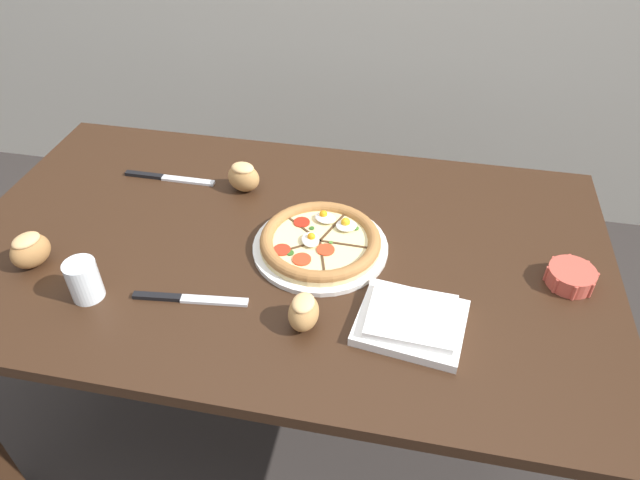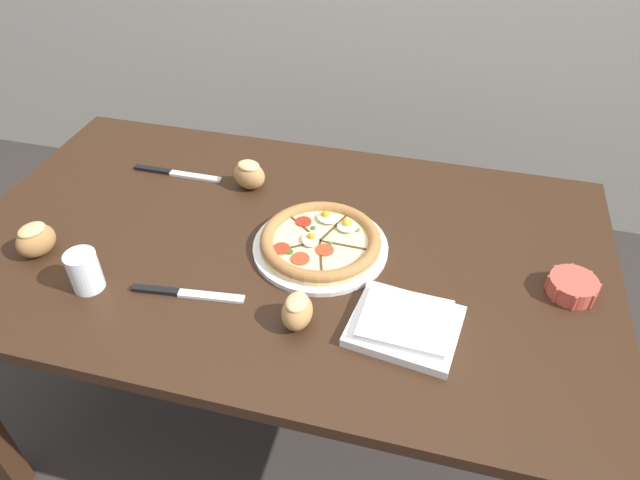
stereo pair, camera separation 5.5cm
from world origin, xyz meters
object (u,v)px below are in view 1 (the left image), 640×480
object	(u,v)px
dining_table	(283,272)
bread_piece_near	(243,177)
pizza	(320,243)
napkin_folded	(411,320)
bread_piece_mid	(304,312)
knife_main	(189,299)
ramekin_bowl	(571,276)
bread_piece_far	(30,250)
water_glass	(85,282)
knife_spare	(168,178)

from	to	relation	value
dining_table	bread_piece_near	xyz separation A→B (m)	(-0.15, 0.19, 0.13)
pizza	napkin_folded	size ratio (longest dim) A/B	1.35
bread_piece_mid	knife_main	size ratio (longest dim) A/B	0.33
ramekin_bowl	bread_piece_far	size ratio (longest dim) A/B	1.00
ramekin_bowl	water_glass	xyz separation A→B (m)	(-0.98, -0.23, 0.02)
bread_piece_far	knife_main	bearing A→B (deg)	-5.93
bread_piece_far	water_glass	bearing A→B (deg)	-22.02
bread_piece_near	bread_piece_mid	world-z (taller)	bread_piece_near
ramekin_bowl	napkin_folded	distance (m)	0.37
bread_piece_near	water_glass	xyz separation A→B (m)	(-0.20, -0.43, -0.00)
knife_spare	knife_main	bearing A→B (deg)	-62.17
dining_table	water_glass	size ratio (longest dim) A/B	16.76
ramekin_bowl	napkin_folded	bearing A→B (deg)	-149.85
knife_main	water_glass	xyz separation A→B (m)	(-0.21, -0.03, 0.04)
pizza	ramekin_bowl	bearing A→B (deg)	-0.25
pizza	napkin_folded	xyz separation A→B (m)	(0.22, -0.19, -0.00)
ramekin_bowl	napkin_folded	size ratio (longest dim) A/B	0.47
napkin_folded	bread_piece_mid	bearing A→B (deg)	-169.77
pizza	knife_main	bearing A→B (deg)	-138.45
dining_table	knife_spare	size ratio (longest dim) A/B	6.03
ramekin_bowl	knife_spare	world-z (taller)	ramekin_bowl
bread_piece_mid	knife_main	bearing A→B (deg)	175.78
pizza	knife_spare	distance (m)	0.49
water_glass	knife_spare	bearing A→B (deg)	91.21
dining_table	bread_piece_far	distance (m)	0.56
knife_main	water_glass	bearing A→B (deg)	-178.69
dining_table	knife_main	bearing A→B (deg)	-124.03
napkin_folded	knife_main	bearing A→B (deg)	-177.60
knife_main	ramekin_bowl	bearing A→B (deg)	8.45
napkin_folded	bread_piece_near	bearing A→B (deg)	139.92
dining_table	bread_piece_far	bearing A→B (deg)	-161.53
bread_piece_far	bread_piece_mid	bearing A→B (deg)	-5.25
bread_piece_mid	water_glass	world-z (taller)	water_glass
pizza	napkin_folded	bearing A→B (deg)	-40.76
bread_piece_mid	knife_spare	size ratio (longest dim) A/B	0.32
bread_piece_near	water_glass	bearing A→B (deg)	-115.22
dining_table	napkin_folded	bearing A→B (deg)	-31.69
bread_piece_far	knife_main	distance (m)	0.38
ramekin_bowl	knife_main	bearing A→B (deg)	-165.14
pizza	ramekin_bowl	size ratio (longest dim) A/B	2.89
knife_main	knife_spare	bearing A→B (deg)	111.50
ramekin_bowl	knife_spare	distance (m)	1.01
dining_table	napkin_folded	distance (m)	0.38
dining_table	knife_main	distance (m)	0.27
knife_main	water_glass	world-z (taller)	water_glass
dining_table	knife_spare	world-z (taller)	knife_spare
dining_table	knife_main	world-z (taller)	knife_main
bread_piece_near	bread_piece_mid	bearing A→B (deg)	-59.25
napkin_folded	bread_piece_near	xyz separation A→B (m)	(-0.46, 0.38, 0.02)
bread_piece_near	knife_spare	bearing A→B (deg)	178.53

